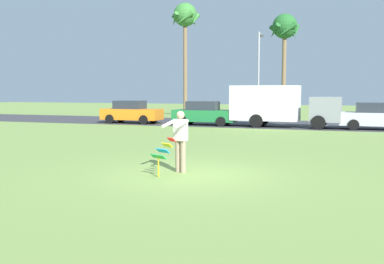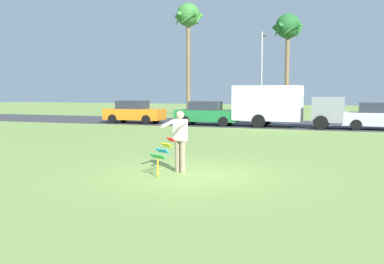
{
  "view_description": "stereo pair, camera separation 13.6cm",
  "coord_description": "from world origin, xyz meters",
  "px_view_note": "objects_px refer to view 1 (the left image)",
  "views": [
    {
      "loc": [
        3.75,
        -10.99,
        2.29
      ],
      "look_at": [
        -0.38,
        1.19,
        1.05
      ],
      "focal_mm": 40.03,
      "sensor_mm": 36.0,
      "label": 1
    },
    {
      "loc": [
        3.88,
        -10.94,
        2.29
      ],
      "look_at": [
        -0.38,
        1.19,
        1.05
      ],
      "focal_mm": 40.03,
      "sensor_mm": 36.0,
      "label": 2
    }
  ],
  "objects_px": {
    "parked_car_green": "(205,114)",
    "parked_truck_grey_van": "(278,105)",
    "parked_car_silver": "(376,117)",
    "streetlight_pole": "(259,70)",
    "person_kite_flyer": "(180,139)",
    "parked_car_orange": "(131,112)",
    "palm_tree_right_near": "(285,31)",
    "palm_tree_left_near": "(185,21)",
    "kite_held": "(163,152)"
  },
  "relations": [
    {
      "from": "parked_car_silver",
      "to": "palm_tree_left_near",
      "type": "bearing_deg",
      "value": 147.49
    },
    {
      "from": "person_kite_flyer",
      "to": "parked_car_silver",
      "type": "distance_m",
      "value": 17.31
    },
    {
      "from": "palm_tree_left_near",
      "to": "parked_car_green",
      "type": "bearing_deg",
      "value": -63.63
    },
    {
      "from": "parked_car_orange",
      "to": "palm_tree_right_near",
      "type": "xyz_separation_m",
      "value": [
        9.36,
        10.36,
        6.6
      ]
    },
    {
      "from": "parked_truck_grey_van",
      "to": "palm_tree_right_near",
      "type": "relative_size",
      "value": 0.77
    },
    {
      "from": "parked_car_silver",
      "to": "parked_car_green",
      "type": "bearing_deg",
      "value": -180.0
    },
    {
      "from": "parked_car_orange",
      "to": "parked_car_green",
      "type": "xyz_separation_m",
      "value": [
        5.42,
        -0.0,
        0.0
      ]
    },
    {
      "from": "person_kite_flyer",
      "to": "parked_car_orange",
      "type": "xyz_separation_m",
      "value": [
        -9.66,
        16.11,
        -0.18
      ]
    },
    {
      "from": "parked_car_silver",
      "to": "palm_tree_left_near",
      "type": "xyz_separation_m",
      "value": [
        -15.45,
        9.85,
        7.84
      ]
    },
    {
      "from": "person_kite_flyer",
      "to": "parked_car_green",
      "type": "bearing_deg",
      "value": 104.73
    },
    {
      "from": "parked_car_silver",
      "to": "streetlight_pole",
      "type": "height_order",
      "value": "streetlight_pole"
    },
    {
      "from": "parked_car_orange",
      "to": "person_kite_flyer",
      "type": "bearing_deg",
      "value": -59.06
    },
    {
      "from": "person_kite_flyer",
      "to": "kite_held",
      "type": "height_order",
      "value": "person_kite_flyer"
    },
    {
      "from": "parked_truck_grey_van",
      "to": "palm_tree_right_near",
      "type": "bearing_deg",
      "value": 95.06
    },
    {
      "from": "palm_tree_right_near",
      "to": "parked_truck_grey_van",
      "type": "bearing_deg",
      "value": -84.94
    },
    {
      "from": "person_kite_flyer",
      "to": "parked_car_silver",
      "type": "bearing_deg",
      "value": 68.54
    },
    {
      "from": "person_kite_flyer",
      "to": "palm_tree_right_near",
      "type": "xyz_separation_m",
      "value": [
        -0.29,
        26.47,
        6.42
      ]
    },
    {
      "from": "parked_car_green",
      "to": "parked_truck_grey_van",
      "type": "relative_size",
      "value": 0.62
    },
    {
      "from": "parked_car_green",
      "to": "palm_tree_right_near",
      "type": "distance_m",
      "value": 12.9
    },
    {
      "from": "person_kite_flyer",
      "to": "palm_tree_left_near",
      "type": "relative_size",
      "value": 0.17
    },
    {
      "from": "parked_car_silver",
      "to": "palm_tree_right_near",
      "type": "distance_m",
      "value": 13.96
    },
    {
      "from": "kite_held",
      "to": "streetlight_pole",
      "type": "height_order",
      "value": "streetlight_pole"
    },
    {
      "from": "parked_car_silver",
      "to": "streetlight_pole",
      "type": "relative_size",
      "value": 0.6
    },
    {
      "from": "parked_car_orange",
      "to": "parked_car_green",
      "type": "relative_size",
      "value": 0.99
    },
    {
      "from": "parked_car_silver",
      "to": "palm_tree_left_near",
      "type": "height_order",
      "value": "palm_tree_left_near"
    },
    {
      "from": "kite_held",
      "to": "palm_tree_right_near",
      "type": "distance_m",
      "value": 27.97
    },
    {
      "from": "kite_held",
      "to": "palm_tree_left_near",
      "type": "xyz_separation_m",
      "value": [
        -8.88,
        26.64,
        7.95
      ]
    },
    {
      "from": "parked_car_orange",
      "to": "parked_car_silver",
      "type": "xyz_separation_m",
      "value": [
        15.99,
        -0.0,
        0.0
      ]
    },
    {
      "from": "person_kite_flyer",
      "to": "parked_car_silver",
      "type": "xyz_separation_m",
      "value": [
        6.33,
        16.11,
        -0.18
      ]
    },
    {
      "from": "parked_car_green",
      "to": "streetlight_pole",
      "type": "relative_size",
      "value": 0.6
    },
    {
      "from": "person_kite_flyer",
      "to": "parked_car_orange",
      "type": "distance_m",
      "value": 18.78
    },
    {
      "from": "palm_tree_right_near",
      "to": "streetlight_pole",
      "type": "relative_size",
      "value": 1.26
    },
    {
      "from": "person_kite_flyer",
      "to": "parked_car_silver",
      "type": "relative_size",
      "value": 0.41
    },
    {
      "from": "kite_held",
      "to": "streetlight_pole",
      "type": "distance_m",
      "value": 24.68
    },
    {
      "from": "parked_car_silver",
      "to": "streetlight_pole",
      "type": "distance_m",
      "value": 11.71
    },
    {
      "from": "parked_truck_grey_van",
      "to": "parked_car_green",
      "type": "bearing_deg",
      "value": 179.99
    },
    {
      "from": "kite_held",
      "to": "parked_truck_grey_van",
      "type": "relative_size",
      "value": 0.15
    },
    {
      "from": "kite_held",
      "to": "parked_car_silver",
      "type": "distance_m",
      "value": 18.03
    },
    {
      "from": "person_kite_flyer",
      "to": "palm_tree_left_near",
      "type": "height_order",
      "value": "palm_tree_left_near"
    },
    {
      "from": "parked_truck_grey_van",
      "to": "palm_tree_left_near",
      "type": "distance_m",
      "value": 15.62
    },
    {
      "from": "parked_car_green",
      "to": "parked_truck_grey_van",
      "type": "distance_m",
      "value": 4.9
    },
    {
      "from": "parked_car_orange",
      "to": "parked_car_silver",
      "type": "distance_m",
      "value": 15.99
    },
    {
      "from": "parked_truck_grey_van",
      "to": "parked_car_silver",
      "type": "bearing_deg",
      "value": 0.01
    },
    {
      "from": "parked_car_silver",
      "to": "kite_held",
      "type": "bearing_deg",
      "value": -111.37
    },
    {
      "from": "parked_car_silver",
      "to": "palm_tree_right_near",
      "type": "relative_size",
      "value": 0.48
    },
    {
      "from": "parked_car_orange",
      "to": "palm_tree_left_near",
      "type": "relative_size",
      "value": 0.41
    },
    {
      "from": "parked_car_green",
      "to": "palm_tree_right_near",
      "type": "relative_size",
      "value": 0.48
    },
    {
      "from": "parked_car_orange",
      "to": "palm_tree_left_near",
      "type": "bearing_deg",
      "value": 86.87
    },
    {
      "from": "parked_car_green",
      "to": "parked_car_orange",
      "type": "bearing_deg",
      "value": 180.0
    },
    {
      "from": "streetlight_pole",
      "to": "palm_tree_right_near",
      "type": "bearing_deg",
      "value": 58.66
    }
  ]
}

